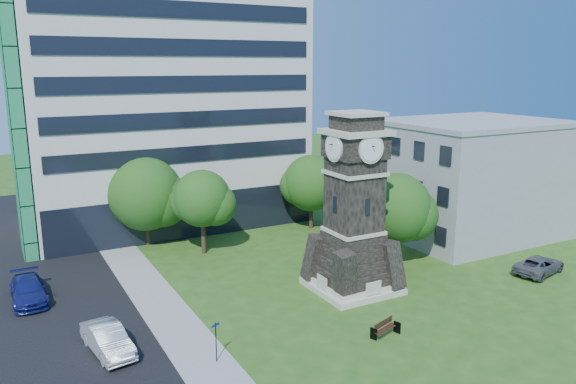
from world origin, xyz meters
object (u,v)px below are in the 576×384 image
car_street_north (28,290)px  street_sign (216,338)px  clock_tower (354,215)px  car_east_lot (539,265)px  car_street_mid (108,339)px  park_bench (385,328)px

car_street_north → street_sign: 15.45m
clock_tower → car_street_north: size_ratio=2.36×
street_sign → car_east_lot: bearing=-22.1°
car_street_mid → park_bench: size_ratio=2.57×
car_street_mid → park_bench: car_street_mid is taller
clock_tower → car_east_lot: clock_tower is taller
street_sign → car_street_north: bearing=97.7°
car_street_mid → car_east_lot: car_street_mid is taller
car_street_mid → street_sign: (4.76, -3.79, 0.65)m
clock_tower → street_sign: size_ratio=5.43×
clock_tower → car_east_lot: size_ratio=2.60×
car_east_lot → street_sign: size_ratio=2.09×
car_street_mid → park_bench: bearing=-30.0°
car_east_lot → car_street_north: bearing=56.9°
car_street_north → clock_tower: bearing=-23.4°
clock_tower → car_street_north: (-19.91, 8.32, -4.53)m
park_bench → car_street_north: bearing=120.7°
park_bench → street_sign: bearing=150.5°
car_east_lot → park_bench: 16.44m
park_bench → street_sign: (-9.57, 1.81, 0.92)m
car_street_north → street_sign: (8.00, -13.20, 0.66)m
car_street_north → street_sign: size_ratio=2.30×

